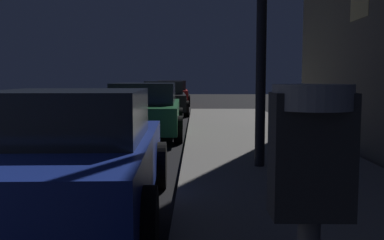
{
  "coord_description": "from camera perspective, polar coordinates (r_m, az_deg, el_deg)",
  "views": [
    {
      "loc": [
        4.24,
        -1.85,
        1.56
      ],
      "look_at": [
        4.22,
        0.67,
        1.32
      ],
      "focal_mm": 40.28,
      "sensor_mm": 36.0,
      "label": 1
    }
  ],
  "objects": [
    {
      "name": "parking_meter",
      "position": [
        1.11,
        15.24,
        -13.22
      ],
      "size": [
        0.19,
        0.19,
        1.4
      ],
      "color": "#59595B",
      "rests_on": "sidewalk"
    },
    {
      "name": "car_blue",
      "position": [
        5.01,
        -15.65,
        -4.57
      ],
      "size": [
        2.16,
        4.08,
        1.43
      ],
      "color": "navy",
      "rests_on": "ground"
    },
    {
      "name": "car_green",
      "position": [
        11.79,
        -6.21,
        1.43
      ],
      "size": [
        2.15,
        4.64,
        1.43
      ],
      "color": "#19592D",
      "rests_on": "ground"
    },
    {
      "name": "car_black",
      "position": [
        18.59,
        -3.73,
        2.9
      ],
      "size": [
        2.22,
        4.25,
        1.43
      ],
      "color": "black",
      "rests_on": "ground"
    },
    {
      "name": "car_red",
      "position": [
        24.56,
        -2.67,
        3.55
      ],
      "size": [
        2.13,
        4.18,
        1.43
      ],
      "color": "maroon",
      "rests_on": "ground"
    }
  ]
}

